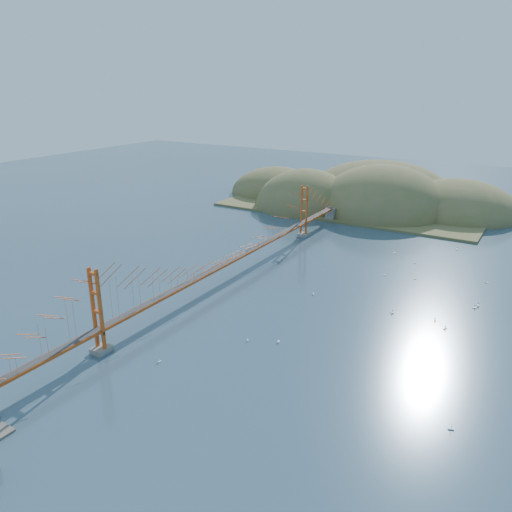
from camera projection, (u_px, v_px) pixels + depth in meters
The scene contains 19 objects.
ground at pixel (230, 278), 89.45m from camera, with size 320.00×320.00×0.00m, color #324D65.
bridge at pixel (230, 241), 87.27m from camera, with size 2.20×94.40×12.00m.
far_headlands at pixel (369, 204), 143.73m from camera, with size 84.00×58.00×25.00m.
sailboat_17 at pixel (487, 282), 87.40m from camera, with size 0.56×0.53×0.63m.
sailboat_1 at pixel (313, 294), 82.71m from camera, with size 0.57×0.57×0.61m.
sailboat_13 at pixel (451, 428), 50.63m from camera, with size 0.62×0.60×0.70m.
sailboat_11 at pixel (478, 305), 78.45m from camera, with size 0.66×0.66×0.74m.
sailboat_12 at pixel (395, 253), 102.35m from camera, with size 0.53×0.45×0.62m.
sailboat_10 at pixel (159, 361), 62.81m from camera, with size 0.50×0.55×0.62m.
sailboat_4 at pixel (475, 307), 77.69m from camera, with size 0.71×0.71×0.74m.
sailboat_16 at pixel (392, 312), 76.00m from camera, with size 0.67×0.67×0.72m.
sailboat_8 at pixel (415, 278), 89.00m from camera, with size 0.53×0.48×0.60m.
sailboat_0 at pixel (279, 341), 67.62m from camera, with size 0.56×0.58×0.65m.
sailboat_3 at pixel (384, 274), 90.97m from camera, with size 0.48×0.40×0.56m.
sailboat_6 at pixel (248, 340), 67.94m from camera, with size 0.53×0.53×0.55m.
sailboat_7 at pixel (415, 263), 96.67m from camera, with size 0.52×0.42×0.61m.
sailboat_15 at pixel (457, 249), 104.58m from camera, with size 0.64×0.64×0.71m.
sailboat_extra_0 at pixel (435, 320), 73.65m from camera, with size 0.52×0.52×0.58m.
sailboat_extra_1 at pixel (445, 328), 71.17m from camera, with size 0.61×0.61×0.66m.
Camera 1 is at (46.88, -68.70, 33.52)m, focal length 35.00 mm.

